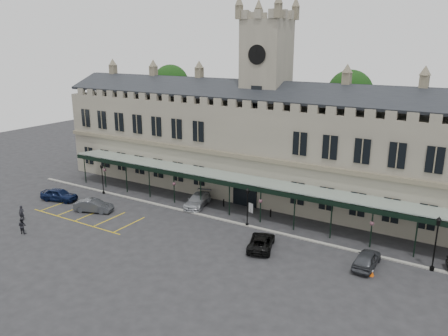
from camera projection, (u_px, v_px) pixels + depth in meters
The scene contains 22 objects.
ground at pixel (194, 238), 44.83m from camera, with size 140.00×140.00×0.00m, color #232325.
station_building at pixel (264, 147), 56.15m from camera, with size 60.00×10.36×17.30m.
clock_tower at pixel (266, 95), 54.42m from camera, with size 5.60×5.60×24.80m.
canopy at pixel (231, 195), 50.31m from camera, with size 50.00×4.10×4.30m.
kerb at pixel (222, 219), 49.33m from camera, with size 60.00×0.40×0.12m, color gray.
parking_markings at pixel (88, 216), 50.61m from camera, with size 16.00×6.00×0.01m, color gold, non-canonical shape.
tree_behind_left at pixel (171, 84), 72.91m from camera, with size 6.00×6.00×16.00m.
tree_behind_mid at pixel (350, 94), 57.89m from camera, with size 6.00×6.00×16.00m.
lamp_post_left at pixel (102, 176), 57.50m from camera, with size 0.39×0.39×4.11m.
lamp_post_mid at pixel (247, 203), 47.03m from camera, with size 0.42×0.42×4.42m.
lamp_post_right at pixel (436, 239), 37.52m from camera, with size 0.48×0.48×5.09m.
traffic_cone at pixel (371, 272), 37.32m from camera, with size 0.47×0.47×0.75m.
sign_board at pixel (251, 208), 51.41m from camera, with size 0.67×0.24×1.17m.
bollard_left at pixel (224, 203), 53.38m from camera, with size 0.17×0.17×0.93m, color black.
bollard_right at pixel (271, 213), 50.11m from camera, with size 0.16×0.16×0.91m, color black.
car_left_a at pixel (59, 195), 55.31m from camera, with size 1.90×4.72×1.61m, color #0B1634.
car_left_b at pixel (94, 206), 51.63m from camera, with size 1.59×4.56×1.50m, color #383B40.
car_taxi at pixel (198, 200), 53.38m from camera, with size 2.12×5.21×1.51m, color #A6A9AE.
car_van at pixel (261, 242), 42.34m from camera, with size 2.23×4.83×1.34m, color black.
car_right_a at pixel (367, 259), 38.73m from camera, with size 1.79×4.46×1.52m, color #383B40.
person_a at pixel (22, 213), 49.04m from camera, with size 0.63×0.42×1.74m, color black.
person_b at pixel (22, 226), 45.60m from camera, with size 0.83×0.65×1.71m, color black.
Camera 1 is at (24.10, -33.56, 19.07)m, focal length 35.00 mm.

